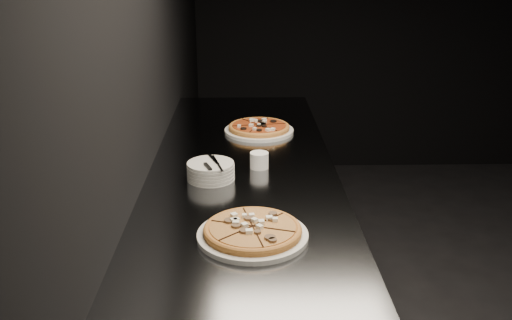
{
  "coord_description": "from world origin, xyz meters",
  "views": [
    {
      "loc": [
        -2.12,
        -2.08,
        1.73
      ],
      "look_at": [
        -2.08,
        -0.08,
        1.0
      ],
      "focal_mm": 40.0,
      "sensor_mm": 36.0,
      "label": 1
    }
  ],
  "objects_px": {
    "pizza_mushroom": "(253,231)",
    "ramekin": "(259,160)",
    "pizza_tomato": "(259,128)",
    "counter": "(244,274)",
    "plate_stack": "(211,171)",
    "cutlery": "(212,163)"
  },
  "relations": [
    {
      "from": "pizza_tomato",
      "to": "ramekin",
      "type": "height_order",
      "value": "ramekin"
    },
    {
      "from": "counter",
      "to": "plate_stack",
      "type": "height_order",
      "value": "plate_stack"
    },
    {
      "from": "counter",
      "to": "ramekin",
      "type": "relative_size",
      "value": 33.01
    },
    {
      "from": "plate_stack",
      "to": "cutlery",
      "type": "distance_m",
      "value": 0.04
    },
    {
      "from": "cutlery",
      "to": "plate_stack",
      "type": "bearing_deg",
      "value": 97.54
    },
    {
      "from": "counter",
      "to": "pizza_mushroom",
      "type": "distance_m",
      "value": 0.73
    },
    {
      "from": "pizza_tomato",
      "to": "plate_stack",
      "type": "bearing_deg",
      "value": -108.56
    },
    {
      "from": "pizza_tomato",
      "to": "plate_stack",
      "type": "xyz_separation_m",
      "value": [
        -0.2,
        -0.59,
        0.01
      ]
    },
    {
      "from": "ramekin",
      "to": "pizza_mushroom",
      "type": "bearing_deg",
      "value": -93.45
    },
    {
      "from": "counter",
      "to": "cutlery",
      "type": "distance_m",
      "value": 0.55
    },
    {
      "from": "counter",
      "to": "pizza_mushroom",
      "type": "height_order",
      "value": "pizza_mushroom"
    },
    {
      "from": "cutlery",
      "to": "ramekin",
      "type": "distance_m",
      "value": 0.22
    },
    {
      "from": "cutlery",
      "to": "pizza_tomato",
      "type": "bearing_deg",
      "value": 52.36
    },
    {
      "from": "pizza_mushroom",
      "to": "ramekin",
      "type": "distance_m",
      "value": 0.59
    },
    {
      "from": "pizza_mushroom",
      "to": "pizza_tomato",
      "type": "xyz_separation_m",
      "value": [
        0.05,
        1.07,
        -0.0
      ]
    },
    {
      "from": "pizza_tomato",
      "to": "plate_stack",
      "type": "height_order",
      "value": "plate_stack"
    },
    {
      "from": "counter",
      "to": "cutlery",
      "type": "height_order",
      "value": "cutlery"
    },
    {
      "from": "counter",
      "to": "pizza_mushroom",
      "type": "relative_size",
      "value": 6.48
    },
    {
      "from": "pizza_tomato",
      "to": "pizza_mushroom",
      "type": "bearing_deg",
      "value": -92.55
    },
    {
      "from": "pizza_mushroom",
      "to": "ramekin",
      "type": "bearing_deg",
      "value": 86.55
    },
    {
      "from": "plate_stack",
      "to": "ramekin",
      "type": "bearing_deg",
      "value": 31.64
    },
    {
      "from": "pizza_tomato",
      "to": "counter",
      "type": "bearing_deg",
      "value": -98.43
    }
  ]
}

